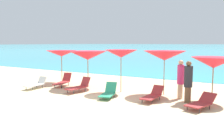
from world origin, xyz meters
TOP-DOWN VIEW (x-y plane):
  - ground_plane at (0.00, 10.00)m, footprint 50.00×100.00m
  - umbrella_0 at (-5.02, 3.56)m, footprint 2.14×2.14m
  - umbrella_1 at (-2.42, 3.05)m, footprint 2.47×2.47m
  - umbrella_2 at (-0.01, 2.84)m, footprint 1.78×1.78m
  - umbrella_3 at (2.23, 3.43)m, footprint 2.23×2.23m
  - umbrella_4 at (4.65, 3.15)m, footprint 2.14×2.14m
  - lounge_chair_0 at (4.46, 1.60)m, footprint 1.09×1.68m
  - lounge_chair_1 at (2.23, 1.88)m, footprint 0.59×1.71m
  - lounge_chair_2 at (-3.99, 2.55)m, footprint 0.94×1.69m
  - lounge_chair_3 at (0.12, 1.32)m, footprint 0.91×1.50m
  - lounge_chair_4 at (-2.02, 1.66)m, footprint 0.71×1.59m
  - lounge_chair_5 at (-4.85, 1.14)m, footprint 0.63×1.43m
  - beachgoer_1 at (3.23, 2.94)m, footprint 0.32×0.32m
  - beachgoer_2 at (3.73, 2.33)m, footprint 0.38×0.38m

SIDE VIEW (x-z plane):
  - ground_plane at x=0.00m, z-range -0.30..0.00m
  - lounge_chair_0 at x=4.46m, z-range -0.03..0.56m
  - lounge_chair_3 at x=0.12m, z-range -0.08..0.62m
  - lounge_chair_1 at x=2.23m, z-range -0.04..0.58m
  - lounge_chair_5 at x=-4.85m, z-range -0.04..0.61m
  - lounge_chair_2 at x=-3.99m, z-range -0.07..0.70m
  - lounge_chair_4 at x=-2.02m, z-range -0.06..0.72m
  - beachgoer_2 at x=3.73m, z-range 0.05..1.95m
  - beachgoer_1 at x=3.23m, z-range 0.07..1.95m
  - umbrella_4 at x=4.65m, z-range 0.78..2.84m
  - umbrella_1 at x=-2.42m, z-range 0.84..3.06m
  - umbrella_0 at x=-5.02m, z-range 0.90..3.09m
  - umbrella_3 at x=2.23m, z-range 0.90..3.20m
  - umbrella_2 at x=-0.01m, z-range 0.95..3.29m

